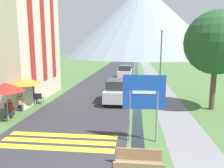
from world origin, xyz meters
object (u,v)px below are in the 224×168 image
at_px(parked_car_far, 125,72).
at_px(streetlamp, 161,56).
at_px(cafe_chair_near_right, 9,108).
at_px(hotel_building, 9,17).
at_px(cafe_chair_far_right, 40,97).
at_px(tree_by_path, 217,43).
at_px(parked_car_near, 117,91).
at_px(footbridge, 139,167).
at_px(person_standing_terrace, 32,91).
at_px(cafe_chair_far_left, 37,97).
at_px(cafe_umbrella_front_red, 5,87).
at_px(person_seated_far, 10,108).
at_px(person_seated_near, 20,101).
at_px(road_sign, 144,98).
at_px(cafe_chair_nearest, 5,114).
at_px(cafe_umbrella_middle_orange, 24,81).

relative_size(parked_car_far, streetlamp, 0.66).
bearing_deg(cafe_chair_near_right, hotel_building, 134.97).
xyz_separation_m(cafe_chair_far_right, tree_by_path, (12.64, -0.11, 4.10)).
bearing_deg(streetlamp, parked_car_near, -135.52).
relative_size(hotel_building, cafe_chair_far_right, 14.81).
bearing_deg(streetlamp, footbridge, -99.06).
bearing_deg(person_standing_terrace, cafe_chair_near_right, -96.07).
bearing_deg(cafe_chair_far_left, streetlamp, 48.94).
height_order(cafe_umbrella_front_red, person_seated_far, cafe_umbrella_front_red).
distance_m(cafe_chair_far_right, person_seated_near, 2.04).
distance_m(parked_car_near, person_seated_far, 7.79).
bearing_deg(person_seated_far, cafe_umbrella_front_red, -109.90).
height_order(cafe_chair_far_right, person_standing_terrace, person_standing_terrace).
relative_size(footbridge, cafe_chair_far_right, 2.00).
xyz_separation_m(road_sign, tree_by_path, (4.97, 5.80, 2.54)).
bearing_deg(hotel_building, streetlamp, 13.20).
xyz_separation_m(cafe_umbrella_front_red, person_standing_terrace, (-0.01, 3.31, -0.93)).
height_order(footbridge, cafe_chair_nearest, cafe_chair_nearest).
distance_m(parked_car_near, cafe_chair_nearest, 8.16).
xyz_separation_m(person_seated_near, streetlamp, (10.12, 6.94, 2.77)).
bearing_deg(cafe_chair_nearest, parked_car_near, 26.42).
bearing_deg(cafe_umbrella_middle_orange, cafe_chair_nearest, -86.67).
height_order(cafe_chair_far_right, cafe_chair_nearest, same).
distance_m(road_sign, cafe_chair_near_right, 9.03).
distance_m(cafe_chair_far_left, person_standing_terrace, 0.64).
height_order(footbridge, cafe_chair_far_right, cafe_chair_far_right).
xyz_separation_m(cafe_chair_far_left, cafe_chair_near_right, (-0.51, -2.94, 0.00)).
bearing_deg(cafe_umbrella_front_red, streetlamp, 40.58).
height_order(cafe_chair_far_right, person_seated_far, person_seated_far).
height_order(footbridge, cafe_umbrella_middle_orange, cafe_umbrella_middle_orange).
relative_size(parked_car_near, streetlamp, 0.72).
bearing_deg(cafe_umbrella_front_red, road_sign, -15.94).
height_order(cafe_chair_far_left, cafe_chair_far_right, same).
xyz_separation_m(cafe_chair_far_right, person_seated_near, (-0.54, -1.96, 0.17)).
relative_size(cafe_chair_nearest, person_standing_terrace, 0.47).
xyz_separation_m(parked_car_far, cafe_chair_nearest, (-6.13, -18.11, -0.40)).
distance_m(hotel_building, cafe_chair_far_left, 7.18).
bearing_deg(footbridge, cafe_umbrella_middle_orange, 137.70).
bearing_deg(parked_car_far, person_seated_far, -109.75).
bearing_deg(cafe_chair_nearest, cafe_chair_near_right, 97.06).
distance_m(streetlamp, tree_by_path, 6.05).
distance_m(parked_car_far, cafe_chair_far_right, 15.17).
bearing_deg(tree_by_path, road_sign, -130.61).
relative_size(parked_car_far, person_seated_far, 3.21).
height_order(person_seated_far, tree_by_path, tree_by_path).
height_order(road_sign, cafe_umbrella_front_red, road_sign).
distance_m(road_sign, cafe_chair_far_right, 9.81).
bearing_deg(parked_car_near, person_seated_near, -152.91).
bearing_deg(person_seated_near, parked_car_far, 68.07).
relative_size(cafe_chair_nearest, tree_by_path, 0.13).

